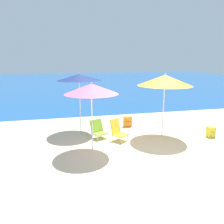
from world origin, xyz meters
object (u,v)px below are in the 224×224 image
at_px(beach_umbrella_navy, 79,77).
at_px(beach_chair_yellow, 118,130).
at_px(beach_umbrella_orange, 165,80).
at_px(backpack_yellow, 211,132).
at_px(beach_umbrella_pink, 91,89).
at_px(backpack_orange, 128,122).
at_px(beach_chair_lime, 98,129).

distance_m(beach_umbrella_navy, beach_chair_yellow, 2.51).
bearing_deg(beach_umbrella_orange, backpack_yellow, -14.14).
xyz_separation_m(beach_umbrella_pink, backpack_orange, (1.86, 2.21, -1.74)).
bearing_deg(beach_umbrella_navy, beach_chair_lime, -58.88).
bearing_deg(beach_umbrella_orange, beach_umbrella_pink, -166.20).
distance_m(beach_umbrella_pink, beach_umbrella_navy, 2.05).
height_order(beach_umbrella_pink, backpack_yellow, beach_umbrella_pink).
xyz_separation_m(beach_umbrella_navy, backpack_yellow, (4.63, -1.81, -1.96)).
bearing_deg(beach_umbrella_navy, beach_chair_yellow, -48.61).
bearing_deg(beach_chair_yellow, beach_chair_lime, 108.19).
xyz_separation_m(beach_umbrella_navy, beach_chair_yellow, (1.17, -1.33, -1.78)).
relative_size(beach_umbrella_orange, backpack_orange, 5.32).
xyz_separation_m(beach_umbrella_pink, beach_chair_yellow, (1.01, 0.71, -1.58)).
distance_m(beach_umbrella_pink, backpack_yellow, 4.81).
bearing_deg(backpack_yellow, beach_umbrella_navy, 158.59).
xyz_separation_m(beach_umbrella_navy, beach_chair_lime, (0.54, -0.89, -1.83)).
bearing_deg(beach_umbrella_pink, beach_umbrella_navy, 94.58).
bearing_deg(beach_umbrella_orange, beach_chair_lime, 168.41).
bearing_deg(beach_chair_lime, beach_umbrella_navy, 99.15).
distance_m(beach_umbrella_pink, beach_umbrella_orange, 2.79).
relative_size(beach_umbrella_navy, backpack_yellow, 5.99).
relative_size(beach_umbrella_pink, backpack_orange, 4.93).
distance_m(beach_umbrella_pink, backpack_orange, 3.38).
relative_size(beach_chair_yellow, backpack_yellow, 1.99).
height_order(beach_umbrella_navy, beach_umbrella_orange, beach_umbrella_orange).
height_order(beach_umbrella_orange, beach_chair_lime, beach_umbrella_orange).
height_order(beach_umbrella_navy, beach_chair_lime, beach_umbrella_navy).
relative_size(beach_chair_lime, beach_chair_yellow, 0.86).
bearing_deg(backpack_yellow, beach_chair_lime, 167.31).
bearing_deg(backpack_orange, beach_umbrella_orange, -61.39).
xyz_separation_m(beach_umbrella_orange, backpack_orange, (-0.84, 1.55, -1.88)).
height_order(beach_umbrella_navy, backpack_orange, beach_umbrella_navy).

